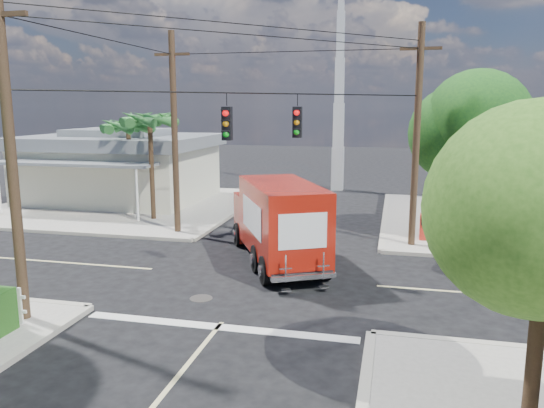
% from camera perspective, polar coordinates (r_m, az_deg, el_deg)
% --- Properties ---
extents(ground, '(120.00, 120.00, 0.00)m').
position_cam_1_polar(ground, '(18.40, -1.43, -7.86)').
color(ground, black).
rests_on(ground, ground).
extents(sidewalk_ne, '(14.12, 14.12, 0.14)m').
position_cam_1_polar(sidewalk_ne, '(29.09, 25.72, -1.92)').
color(sidewalk_ne, gray).
rests_on(sidewalk_ne, ground).
extents(sidewalk_nw, '(14.12, 14.12, 0.14)m').
position_cam_1_polar(sidewalk_nw, '(32.22, -15.42, -0.13)').
color(sidewalk_nw, gray).
rests_on(sidewalk_nw, ground).
extents(road_markings, '(32.00, 32.00, 0.01)m').
position_cam_1_polar(road_markings, '(17.06, -2.69, -9.36)').
color(road_markings, beige).
rests_on(road_markings, ground).
extents(building_nw, '(10.80, 10.20, 4.30)m').
position_cam_1_polar(building_nw, '(33.83, -16.00, 4.02)').
color(building_nw, beige).
rests_on(building_nw, sidewalk_nw).
extents(radio_tower, '(0.80, 0.80, 17.00)m').
position_cam_1_polar(radio_tower, '(37.11, 7.22, 10.17)').
color(radio_tower, silver).
rests_on(radio_tower, ground).
extents(tree_ne_front, '(4.21, 4.14, 6.66)m').
position_cam_1_polar(tree_ne_front, '(23.84, 20.04, 7.39)').
color(tree_ne_front, '#422D1C').
rests_on(tree_ne_front, sidewalk_ne).
extents(tree_ne_back, '(3.77, 3.66, 5.82)m').
position_cam_1_polar(tree_ne_back, '(26.46, 25.04, 6.03)').
color(tree_ne_back, '#422D1C').
rests_on(tree_ne_back, sidewalk_ne).
extents(palm_nw_front, '(3.01, 3.08, 5.59)m').
position_cam_1_polar(palm_nw_front, '(27.16, -13.02, 8.64)').
color(palm_nw_front, '#422D1C').
rests_on(palm_nw_front, sidewalk_nw).
extents(palm_nw_back, '(3.01, 3.08, 5.19)m').
position_cam_1_polar(palm_nw_back, '(29.42, -15.23, 7.94)').
color(palm_nw_back, '#422D1C').
rests_on(palm_nw_back, sidewalk_nw).
extents(utility_poles, '(12.00, 10.68, 9.00)m').
position_cam_1_polar(utility_poles, '(19.48, -4.84, 7.16)').
color(utility_poles, '#473321').
rests_on(utility_poles, ground).
extents(vending_boxes, '(1.90, 0.50, 1.10)m').
position_cam_1_polar(vending_boxes, '(23.74, 17.89, -2.44)').
color(vending_boxes, red).
rests_on(vending_boxes, sidewalk_ne).
extents(delivery_truck, '(5.05, 7.30, 3.09)m').
position_cam_1_polar(delivery_truck, '(19.73, 0.61, -1.88)').
color(delivery_truck, black).
rests_on(delivery_truck, ground).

